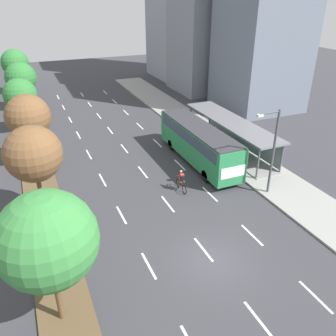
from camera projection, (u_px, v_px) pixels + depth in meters
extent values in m
plane|color=#38383D|center=(212.00, 261.00, 19.95)|extent=(140.00, 140.00, 0.00)
cube|color=brown|center=(33.00, 152.00, 33.37)|extent=(2.60, 52.00, 0.12)
cube|color=gray|center=(196.00, 126.00, 39.53)|extent=(4.50, 52.00, 0.15)
cube|color=white|center=(149.00, 266.00, 19.59)|extent=(0.14, 2.28, 0.01)
cube|color=white|center=(121.00, 215.00, 24.04)|extent=(0.14, 2.28, 0.01)
cube|color=white|center=(103.00, 180.00, 28.48)|extent=(0.14, 2.28, 0.01)
cube|color=white|center=(89.00, 154.00, 32.93)|extent=(0.14, 2.28, 0.01)
cube|color=white|center=(78.00, 135.00, 37.37)|extent=(0.14, 2.28, 0.01)
cube|color=white|center=(70.00, 120.00, 41.82)|extent=(0.14, 2.28, 0.01)
cube|color=white|center=(63.00, 107.00, 46.26)|extent=(0.14, 2.28, 0.01)
cube|color=white|center=(58.00, 97.00, 50.71)|extent=(0.14, 2.28, 0.01)
cube|color=white|center=(258.00, 320.00, 16.38)|extent=(0.14, 2.28, 0.01)
cube|color=white|center=(203.00, 249.00, 20.82)|extent=(0.14, 2.28, 0.01)
cube|color=white|center=(168.00, 204.00, 25.27)|extent=(0.14, 2.28, 0.01)
cube|color=white|center=(143.00, 172.00, 29.71)|extent=(0.14, 2.28, 0.01)
cube|color=white|center=(124.00, 148.00, 34.16)|extent=(0.14, 2.28, 0.01)
cube|color=white|center=(110.00, 130.00, 38.60)|extent=(0.14, 2.28, 0.01)
cube|color=white|center=(99.00, 116.00, 43.05)|extent=(0.14, 2.28, 0.01)
cube|color=white|center=(90.00, 104.00, 47.49)|extent=(0.14, 2.28, 0.01)
cube|color=white|center=(82.00, 95.00, 51.94)|extent=(0.14, 2.28, 0.01)
cube|color=white|center=(315.00, 297.00, 17.61)|extent=(0.14, 2.28, 0.01)
cube|color=white|center=(252.00, 235.00, 22.05)|extent=(0.14, 2.28, 0.01)
cube|color=white|center=(210.00, 194.00, 26.50)|extent=(0.14, 2.28, 0.01)
cube|color=white|center=(180.00, 165.00, 30.94)|extent=(0.14, 2.28, 0.01)
cube|color=white|center=(157.00, 143.00, 35.39)|extent=(0.14, 2.28, 0.01)
cube|color=white|center=(140.00, 126.00, 39.83)|extent=(0.14, 2.28, 0.01)
cube|color=white|center=(126.00, 112.00, 44.28)|extent=(0.14, 2.28, 0.01)
cube|color=white|center=(115.00, 101.00, 48.72)|extent=(0.14, 2.28, 0.01)
cube|color=white|center=(105.00, 92.00, 53.17)|extent=(0.14, 2.28, 0.01)
cube|color=gray|center=(229.00, 148.00, 33.74)|extent=(2.60, 12.55, 0.10)
cylinder|color=#56565B|center=(258.00, 163.00, 27.78)|extent=(0.16, 0.16, 2.60)
cylinder|color=#56565B|center=(191.00, 118.00, 37.64)|extent=(0.16, 0.16, 2.60)
cylinder|color=#56565B|center=(282.00, 158.00, 28.61)|extent=(0.16, 0.16, 2.60)
cylinder|color=#56565B|center=(210.00, 115.00, 38.47)|extent=(0.16, 0.16, 2.60)
cube|color=gray|center=(241.00, 133.00, 33.56)|extent=(0.10, 11.92, 2.34)
cube|color=slate|center=(231.00, 121.00, 32.50)|extent=(2.90, 12.95, 0.16)
cube|color=#28844C|center=(198.00, 143.00, 30.66)|extent=(2.50, 11.20, 2.80)
cube|color=#2D3D4C|center=(199.00, 134.00, 30.27)|extent=(2.54, 10.30, 0.90)
cube|color=#333338|center=(199.00, 127.00, 29.99)|extent=(2.45, 10.98, 0.12)
cube|color=#2D3D4C|center=(173.00, 120.00, 35.10)|extent=(2.25, 0.06, 1.54)
cube|color=white|center=(233.00, 172.00, 26.15)|extent=(2.12, 0.04, 0.90)
cylinder|color=black|center=(171.00, 145.00, 33.73)|extent=(0.30, 1.00, 1.00)
cylinder|color=black|center=(191.00, 141.00, 34.50)|extent=(0.30, 1.00, 1.00)
cylinder|color=black|center=(206.00, 176.00, 28.04)|extent=(0.30, 1.00, 1.00)
cylinder|color=black|center=(229.00, 171.00, 28.82)|extent=(0.30, 1.00, 1.00)
torus|color=black|center=(178.00, 183.00, 27.29)|extent=(0.06, 0.72, 0.72)
torus|color=black|center=(184.00, 190.00, 26.39)|extent=(0.06, 0.72, 0.72)
cylinder|color=maroon|center=(181.00, 183.00, 26.72)|extent=(0.05, 0.93, 0.05)
cylinder|color=maroon|center=(182.00, 186.00, 26.72)|extent=(0.05, 0.57, 0.42)
cylinder|color=maroon|center=(182.00, 184.00, 26.54)|extent=(0.04, 0.04, 0.40)
cube|color=black|center=(182.00, 182.00, 26.45)|extent=(0.12, 0.24, 0.06)
cylinder|color=black|center=(179.00, 177.00, 27.00)|extent=(0.46, 0.04, 0.04)
cube|color=red|center=(182.00, 177.00, 26.45)|extent=(0.30, 0.36, 0.59)
cube|color=black|center=(182.00, 178.00, 26.31)|extent=(0.26, 0.26, 0.42)
sphere|color=tan|center=(181.00, 171.00, 26.36)|extent=(0.20, 0.20, 0.20)
cylinder|color=brown|center=(180.00, 182.00, 26.56)|extent=(0.12, 0.42, 0.25)
cylinder|color=brown|center=(179.00, 184.00, 26.82)|extent=(0.10, 0.17, 0.41)
cylinder|color=brown|center=(183.00, 181.00, 26.65)|extent=(0.12, 0.42, 0.25)
cylinder|color=brown|center=(182.00, 183.00, 26.91)|extent=(0.10, 0.17, 0.41)
cylinder|color=red|center=(178.00, 176.00, 26.55)|extent=(0.09, 0.47, 0.28)
cylinder|color=red|center=(182.00, 175.00, 26.67)|extent=(0.09, 0.47, 0.28)
cylinder|color=brown|center=(58.00, 294.00, 15.73)|extent=(0.28, 0.28, 2.92)
sphere|color=#38843D|center=(47.00, 240.00, 14.33)|extent=(4.31, 4.31, 4.31)
cylinder|color=brown|center=(41.00, 196.00, 22.80)|extent=(0.28, 0.28, 3.40)
sphere|color=brown|center=(33.00, 154.00, 21.41)|extent=(3.60, 3.60, 3.60)
cylinder|color=brown|center=(34.00, 149.00, 30.09)|extent=(0.28, 0.28, 3.04)
sphere|color=brown|center=(28.00, 117.00, 28.76)|extent=(3.71, 3.71, 3.71)
cylinder|color=brown|center=(25.00, 120.00, 37.18)|extent=(0.28, 0.28, 2.82)
sphere|color=#2D7533|center=(20.00, 95.00, 35.95)|extent=(3.43, 3.43, 3.43)
cylinder|color=brown|center=(25.00, 99.00, 44.51)|extent=(0.28, 0.28, 2.65)
sphere|color=#2D7533|center=(21.00, 78.00, 43.26)|extent=(3.80, 3.80, 3.80)
cylinder|color=brown|center=(19.00, 83.00, 51.46)|extent=(0.28, 0.28, 2.99)
sphere|color=#2D7533|center=(15.00, 63.00, 50.12)|extent=(3.87, 3.87, 3.87)
cylinder|color=#4C4C51|center=(273.00, 153.00, 25.07)|extent=(0.18, 0.18, 6.50)
cylinder|color=#4C4C51|center=(270.00, 113.00, 23.37)|extent=(1.60, 0.12, 0.12)
cube|color=silver|center=(260.00, 115.00, 23.12)|extent=(0.44, 0.24, 0.16)
cube|color=slate|center=(266.00, 5.00, 40.86)|extent=(9.15, 9.47, 24.64)
cube|color=gray|center=(206.00, 9.00, 49.33)|extent=(8.48, 9.13, 22.96)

